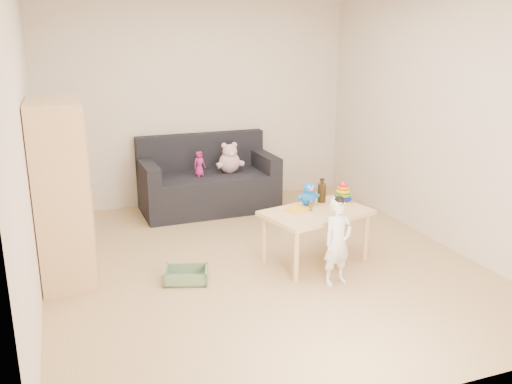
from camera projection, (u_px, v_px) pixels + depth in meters
name	position (u px, v px, depth m)	size (l,w,h in m)	color
room	(260.00, 132.00, 4.96)	(4.50, 4.50, 4.50)	tan
wardrobe	(61.00, 192.00, 4.81)	(0.45, 0.90, 1.62)	#EEBA82
sofa	(209.00, 192.00, 6.87)	(1.68, 0.84, 0.47)	black
play_table	(316.00, 236.00, 5.29)	(1.00, 0.63, 0.52)	#EAC180
storage_bin	(186.00, 275.00, 4.91)	(0.39, 0.29, 0.12)	#65835E
toddler	(338.00, 243.00, 4.78)	(0.29, 0.19, 0.78)	white
pink_bear	(229.00, 160.00, 6.84)	(0.29, 0.24, 0.33)	#D39BA7
doll	(199.00, 164.00, 6.68)	(0.15, 0.10, 0.31)	#A91F6A
ring_stacker	(343.00, 195.00, 5.45)	(0.18, 0.18, 0.21)	yellow
brown_bottle	(322.00, 192.00, 5.46)	(0.08, 0.08, 0.24)	black
blue_plush	(308.00, 193.00, 5.36)	(0.20, 0.16, 0.24)	blue
wooden_figure	(311.00, 206.00, 5.18)	(0.04, 0.04, 0.11)	brown
yellow_book	(297.00, 210.00, 5.21)	(0.19, 0.19, 0.01)	yellow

